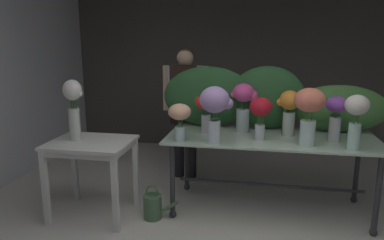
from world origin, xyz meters
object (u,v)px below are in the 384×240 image
side_table_white (91,151)px  vase_sunset_tulips (289,109)px  florist (185,101)px  vase_scarlet_lilies (206,108)px  display_table_glass (270,147)px  vase_coral_ranunculus (309,110)px  watering_can (153,206)px  vase_lilac_stock (215,106)px  vase_fuchsia_anemones (244,103)px  vase_crimson_dahlias (261,112)px  vase_violet_roses (336,114)px  vase_peach_freesia (180,117)px  vase_ivory_peonies (356,116)px  vase_white_roses_tall (74,106)px

side_table_white → vase_sunset_tulips: size_ratio=1.71×
florist → vase_scarlet_lilies: bearing=-62.9°
display_table_glass → vase_sunset_tulips: size_ratio=4.54×
display_table_glass → side_table_white: 1.76m
vase_coral_ranunculus → watering_can: vase_coral_ranunculus is taller
vase_scarlet_lilies → vase_lilac_stock: size_ratio=0.73×
vase_fuchsia_anemones → watering_can: (-0.83, -0.55, -0.96)m
side_table_white → vase_lilac_stock: 1.28m
vase_crimson_dahlias → vase_coral_ranunculus: 0.44m
vase_fuchsia_anemones → vase_lilac_stock: vase_lilac_stock is taller
vase_violet_roses → vase_fuchsia_anemones: bearing=166.4°
display_table_glass → vase_peach_freesia: 0.98m
side_table_white → vase_fuchsia_anemones: (1.43, 0.57, 0.42)m
vase_coral_ranunculus → vase_violet_roses: bearing=35.7°
florist → vase_lilac_stock: size_ratio=3.05×
side_table_white → vase_sunset_tulips: (1.88, 0.52, 0.38)m
florist → display_table_glass: bearing=-35.5°
vase_lilac_stock → vase_ivory_peonies: bearing=1.6°
display_table_glass → vase_crimson_dahlias: bearing=-127.7°
display_table_glass → watering_can: 1.30m
vase_scarlet_lilies → vase_peach_freesia: (-0.19, -0.34, -0.02)m
florist → vase_lilac_stock: 1.20m
vase_coral_ranunculus → vase_white_roses_tall: size_ratio=0.89×
vase_scarlet_lilies → vase_peach_freesia: bearing=-119.6°
display_table_glass → vase_white_roses_tall: vase_white_roses_tall is taller
vase_peach_freesia → watering_can: size_ratio=1.02×
vase_crimson_dahlias → vase_white_roses_tall: bearing=-170.5°
vase_lilac_stock → vase_violet_roses: size_ratio=1.24×
vase_ivory_peonies → vase_white_roses_tall: 2.55m
vase_coral_ranunculus → vase_white_roses_tall: bearing=-175.4°
side_table_white → vase_crimson_dahlias: bearing=10.4°
side_table_white → vase_ivory_peonies: 2.43m
vase_ivory_peonies → display_table_glass: bearing=155.0°
florist → watering_can: (-0.09, -1.14, -0.86)m
vase_coral_ranunculus → florist: bearing=143.3°
vase_crimson_dahlias → florist: bearing=136.2°
vase_crimson_dahlias → vase_ivory_peonies: bearing=-12.5°
florist → vase_scarlet_lilies: size_ratio=4.20×
florist → vase_violet_roses: florist is taller
vase_peach_freesia → watering_can: 0.93m
vase_scarlet_lilies → vase_coral_ranunculus: (0.97, -0.27, 0.07)m
vase_peach_freesia → watering_can: (-0.26, -0.08, -0.89)m
vase_ivory_peonies → vase_peach_freesia: bearing=-179.7°
side_table_white → florist: bearing=59.6°
vase_scarlet_lilies → watering_can: size_ratio=1.09×
vase_peach_freesia → watering_can: vase_peach_freesia is taller
vase_scarlet_lilies → vase_fuchsia_anemones: vase_fuchsia_anemones is taller
display_table_glass → vase_fuchsia_anemones: (-0.28, 0.14, 0.41)m
vase_sunset_tulips → vase_white_roses_tall: size_ratio=0.77×
vase_peach_freesia → vase_white_roses_tall: vase_white_roses_tall is taller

